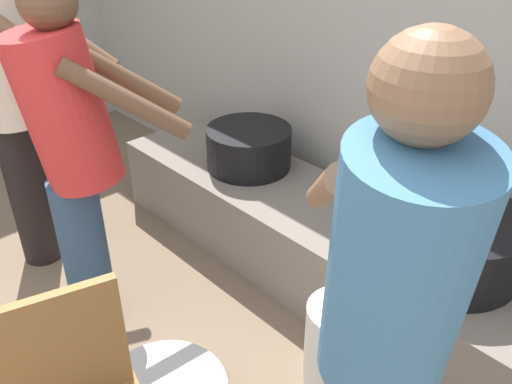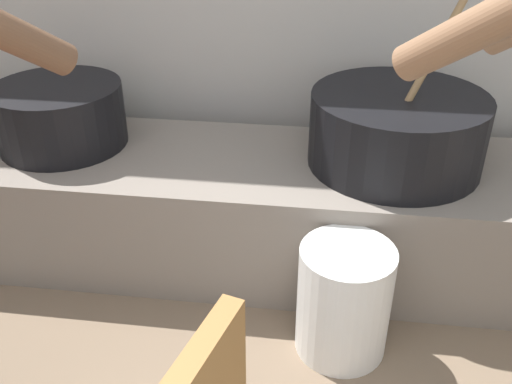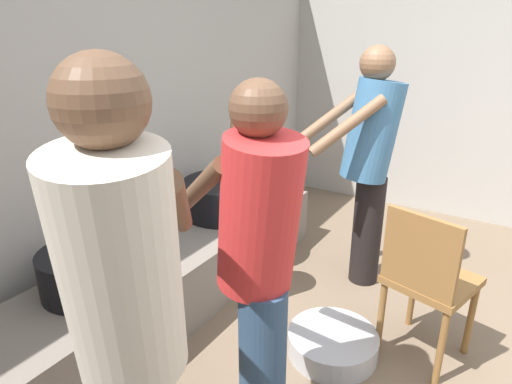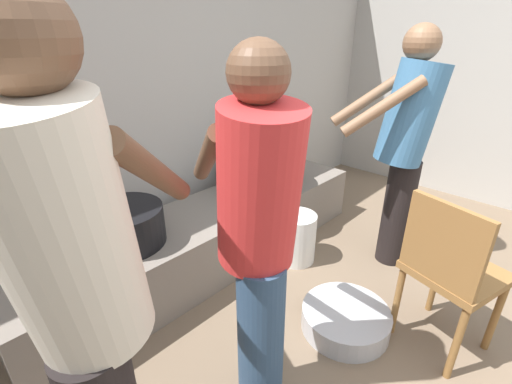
{
  "view_description": "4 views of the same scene",
  "coord_description": "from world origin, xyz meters",
  "views": [
    {
      "loc": [
        1.5,
        0.2,
        1.82
      ],
      "look_at": [
        0.28,
        1.35,
        0.83
      ],
      "focal_mm": 37.98,
      "sensor_mm": 36.0,
      "label": 1
    },
    {
      "loc": [
        0.5,
        0.19,
        1.35
      ],
      "look_at": [
        0.34,
        1.38,
        0.63
      ],
      "focal_mm": 39.86,
      "sensor_mm": 36.0,
      "label": 2
    },
    {
      "loc": [
        -1.66,
        0.2,
        1.71
      ],
      "look_at": [
        -0.2,
        1.11,
        1.06
      ],
      "focal_mm": 30.82,
      "sensor_mm": 36.0,
      "label": 3
    },
    {
      "loc": [
        -1.22,
        0.2,
        1.56
      ],
      "look_at": [
        0.3,
        1.65,
        0.61
      ],
      "focal_mm": 24.91,
      "sensor_mm": 36.0,
      "label": 4
    }
  ],
  "objects": [
    {
      "name": "cooking_pot_secondary",
      "position": [
        -0.46,
        1.99,
        0.53
      ],
      "size": [
        0.46,
        0.46,
        0.22
      ],
      "color": "black",
      "rests_on": "hearth_ledge"
    },
    {
      "name": "cook_in_red_shirt",
      "position": [
        -0.38,
        0.99,
        0.88
      ],
      "size": [
        0.59,
        0.72,
        1.55
      ],
      "color": "navy",
      "rests_on": "ground_plane"
    },
    {
      "name": "block_enclosure_rear",
      "position": [
        0.0,
        2.47,
        1.13
      ],
      "size": [
        5.67,
        0.2,
        2.26
      ],
      "primitive_type": "cube",
      "color": "#ADA8A0",
      "rests_on": "ground_plane"
    },
    {
      "name": "cooking_pot_main",
      "position": [
        0.74,
        1.98,
        0.55
      ],
      "size": [
        0.59,
        0.59,
        0.7
      ],
      "color": "black",
      "rests_on": "hearth_ledge"
    },
    {
      "name": "metal_mixing_bowl",
      "position": [
        0.25,
        0.89,
        0.06
      ],
      "size": [
        0.5,
        0.5,
        0.13
      ],
      "primitive_type": "cylinder",
      "color": "#B7B7BC",
      "rests_on": "ground_plane"
    },
    {
      "name": "hearth_ledge",
      "position": [
        0.14,
        1.95,
        0.21
      ],
      "size": [
        2.66,
        0.6,
        0.42
      ],
      "primitive_type": "cube",
      "color": "slate",
      "rests_on": "ground_plane"
    },
    {
      "name": "cook_in_cream_shirt",
      "position": [
        -1.01,
        1.01,
        0.96
      ],
      "size": [
        0.73,
        0.68,
        1.66
      ],
      "color": "black",
      "rests_on": "ground_plane"
    },
    {
      "name": "bucket_white_plastic",
      "position": [
        0.59,
        1.52,
        0.18
      ],
      "size": [
        0.28,
        0.28,
        0.37
      ],
      "primitive_type": "cylinder",
      "color": "silver",
      "rests_on": "ground_plane"
    },
    {
      "name": "chair_brown_wood",
      "position": [
        0.47,
        0.49,
        0.49
      ],
      "size": [
        0.49,
        0.49,
        0.88
      ],
      "color": "olive",
      "rests_on": "ground_plane"
    },
    {
      "name": "cook_in_blue_shirt",
      "position": [
        1.05,
        1.03,
        0.92
      ],
      "size": [
        0.7,
        0.7,
        1.61
      ],
      "color": "black",
      "rests_on": "ground_plane"
    }
  ]
}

